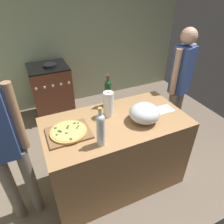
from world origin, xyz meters
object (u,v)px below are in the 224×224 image
(pizza, at_px, (68,131))
(wine_bottle_clear, at_px, (101,128))
(mixing_bowl, at_px, (145,113))
(stove, at_px, (52,91))
(wine_bottle_amber, at_px, (108,92))
(person_in_stripes, at_px, (4,142))
(person_in_red, at_px, (179,83))
(paper_towel_roll, at_px, (108,104))

(pizza, bearing_deg, wine_bottle_clear, -48.18)
(mixing_bowl, distance_m, stove, 2.11)
(pizza, height_order, mixing_bowl, mixing_bowl)
(pizza, bearing_deg, wine_bottle_amber, 30.46)
(mixing_bowl, xyz_separation_m, stove, (-0.65, 1.94, -0.54))
(pizza, xyz_separation_m, mixing_bowl, (0.76, -0.11, 0.06))
(person_in_stripes, relative_size, person_in_red, 1.04)
(wine_bottle_amber, distance_m, stove, 1.68)
(stove, relative_size, person_in_red, 0.58)
(mixing_bowl, xyz_separation_m, person_in_stripes, (-1.29, 0.10, 0.00))
(person_in_stripes, bearing_deg, person_in_red, 9.75)
(wine_bottle_amber, xyz_separation_m, person_in_stripes, (-1.07, -0.33, -0.07))
(mixing_bowl, bearing_deg, wine_bottle_amber, 116.38)
(wine_bottle_clear, bearing_deg, person_in_stripes, 161.93)
(pizza, xyz_separation_m, person_in_stripes, (-0.53, -0.01, 0.07))
(pizza, relative_size, person_in_stripes, 0.20)
(wine_bottle_clear, bearing_deg, pizza, 131.82)
(pizza, relative_size, paper_towel_roll, 1.23)
(wine_bottle_clear, bearing_deg, paper_towel_roll, 58.26)
(wine_bottle_amber, xyz_separation_m, wine_bottle_clear, (-0.32, -0.57, 0.00))
(paper_towel_roll, bearing_deg, pizza, -164.47)
(mixing_bowl, bearing_deg, person_in_stripes, 175.43)
(wine_bottle_clear, bearing_deg, mixing_bowl, 15.31)
(wine_bottle_clear, distance_m, person_in_red, 1.51)
(wine_bottle_amber, relative_size, person_in_red, 0.22)
(pizza, height_order, paper_towel_roll, paper_towel_roll)
(mixing_bowl, height_order, person_in_stripes, person_in_stripes)
(mixing_bowl, bearing_deg, paper_towel_roll, 140.61)
(wine_bottle_amber, height_order, person_in_red, person_in_red)
(mixing_bowl, xyz_separation_m, wine_bottle_amber, (-0.21, 0.43, 0.07))
(person_in_stripes, bearing_deg, pizza, 0.76)
(person_in_red, bearing_deg, wine_bottle_clear, -155.89)
(mixing_bowl, distance_m, paper_towel_roll, 0.38)
(stove, bearing_deg, wine_bottle_clear, -86.61)
(mixing_bowl, distance_m, wine_bottle_clear, 0.55)
(pizza, relative_size, wine_bottle_clear, 0.91)
(mixing_bowl, height_order, paper_towel_roll, paper_towel_roll)
(paper_towel_roll, relative_size, stove, 0.29)
(wine_bottle_amber, distance_m, person_in_red, 1.06)
(wine_bottle_clear, xyz_separation_m, person_in_red, (1.37, 0.61, -0.12))
(mixing_bowl, height_order, stove, mixing_bowl)
(person_in_red, bearing_deg, wine_bottle_amber, -177.88)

